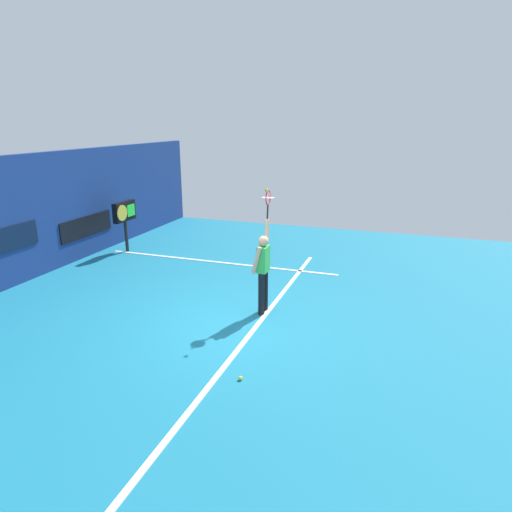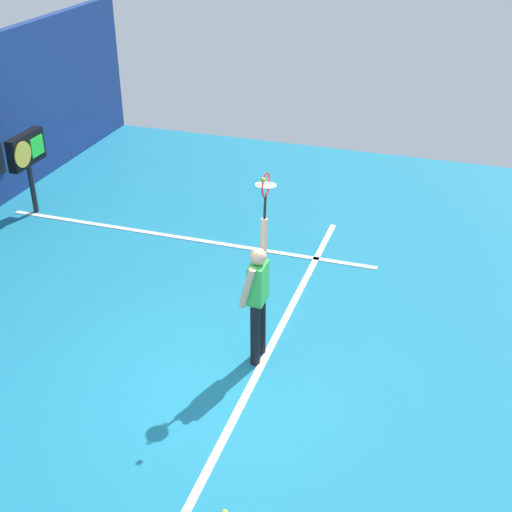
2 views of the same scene
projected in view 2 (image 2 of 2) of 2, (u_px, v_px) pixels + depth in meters
ground_plane at (214, 386)px, 9.06m from camera, size 18.00×18.00×0.00m
court_baseline at (247, 393)px, 8.93m from camera, size 10.00×0.10×0.01m
court_sideline at (183, 238)px, 12.63m from camera, size 0.10×7.00×0.01m
tennis_player at (258, 295)px, 9.08m from camera, size 0.55×0.31×1.99m
tennis_racket at (266, 188)px, 8.65m from camera, size 0.34×0.27×0.62m
tennis_ball at (263, 180)px, 8.27m from camera, size 0.07×0.07×0.07m
scoreboard_clock at (27, 153)px, 13.01m from camera, size 0.96×0.20×1.57m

